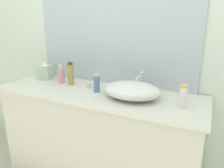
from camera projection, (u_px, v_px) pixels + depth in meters
name	position (u px, v px, depth m)	size (l,w,h in m)	color
bathroom_wall_rear	(122.00, 33.00, 1.67)	(6.00, 0.06, 2.60)	silver
vanity_counter	(96.00, 140.00, 1.68)	(1.64, 0.53, 0.87)	beige
wall_mirror_panel	(110.00, 22.00, 1.65)	(1.44, 0.01, 1.04)	#B2BCC6
sink_basin	(132.00, 90.00, 1.39)	(0.40, 0.32, 0.11)	silver
faucet	(140.00, 80.00, 1.53)	(0.03, 0.13, 0.15)	silver
soap_dispenser	(61.00, 75.00, 1.77)	(0.06, 0.06, 0.16)	pink
lotion_bottle	(71.00, 74.00, 1.71)	(0.05, 0.05, 0.19)	#A7904E
perfume_bottle	(183.00, 96.00, 1.22)	(0.05, 0.05, 0.14)	white
spray_can	(97.00, 84.00, 1.52)	(0.05, 0.05, 0.15)	#5675A3
tissue_box	(45.00, 71.00, 1.90)	(0.14, 0.14, 0.17)	#B6CBB6
candle_jar	(88.00, 85.00, 1.64)	(0.05, 0.05, 0.05)	silver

